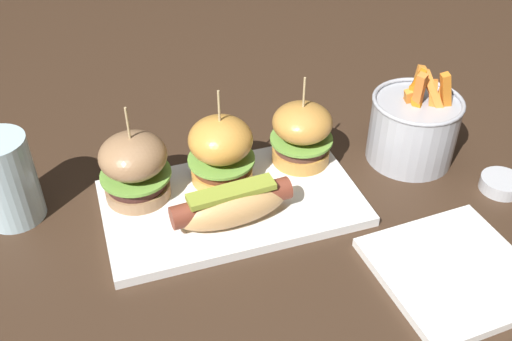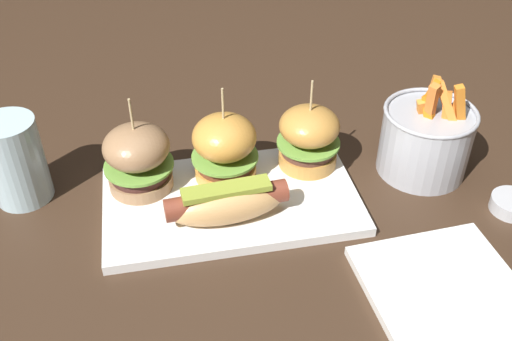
{
  "view_description": "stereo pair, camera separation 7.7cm",
  "coord_description": "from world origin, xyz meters",
  "px_view_note": "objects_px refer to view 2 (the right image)",
  "views": [
    {
      "loc": [
        -0.16,
        -0.58,
        0.53
      ],
      "look_at": [
        0.03,
        0.0,
        0.05
      ],
      "focal_mm": 41.04,
      "sensor_mm": 36.0,
      "label": 1
    },
    {
      "loc": [
        -0.09,
        -0.6,
        0.53
      ],
      "look_at": [
        0.03,
        0.0,
        0.05
      ],
      "focal_mm": 41.04,
      "sensor_mm": 36.0,
      "label": 2
    }
  ],
  "objects_px": {
    "hot_dog": "(227,202)",
    "slider_left": "(138,158)",
    "water_glass": "(16,161)",
    "slider_right": "(309,137)",
    "slider_center": "(222,148)",
    "platter_main": "(231,201)",
    "side_plate": "(444,290)",
    "fries_bucket": "(426,139)"
  },
  "relations": [
    {
      "from": "side_plate",
      "to": "water_glass",
      "type": "distance_m",
      "value": 0.57
    },
    {
      "from": "slider_center",
      "to": "slider_right",
      "type": "xyz_separation_m",
      "value": [
        0.12,
        0.01,
        -0.0
      ]
    },
    {
      "from": "hot_dog",
      "to": "slider_right",
      "type": "distance_m",
      "value": 0.16
    },
    {
      "from": "slider_center",
      "to": "fries_bucket",
      "type": "height_order",
      "value": "slider_center"
    },
    {
      "from": "platter_main",
      "to": "slider_right",
      "type": "bearing_deg",
      "value": 23.76
    },
    {
      "from": "slider_right",
      "to": "fries_bucket",
      "type": "distance_m",
      "value": 0.17
    },
    {
      "from": "slider_left",
      "to": "water_glass",
      "type": "height_order",
      "value": "slider_left"
    },
    {
      "from": "slider_center",
      "to": "slider_left",
      "type": "bearing_deg",
      "value": 179.61
    },
    {
      "from": "hot_dog",
      "to": "slider_center",
      "type": "bearing_deg",
      "value": 84.63
    },
    {
      "from": "fries_bucket",
      "to": "water_glass",
      "type": "distance_m",
      "value": 0.57
    },
    {
      "from": "fries_bucket",
      "to": "side_plate",
      "type": "relative_size",
      "value": 0.84
    },
    {
      "from": "slider_center",
      "to": "side_plate",
      "type": "bearing_deg",
      "value": -48.89
    },
    {
      "from": "hot_dog",
      "to": "slider_center",
      "type": "height_order",
      "value": "slider_center"
    },
    {
      "from": "slider_right",
      "to": "platter_main",
      "type": "bearing_deg",
      "value": -156.24
    },
    {
      "from": "hot_dog",
      "to": "water_glass",
      "type": "bearing_deg",
      "value": 156.34
    },
    {
      "from": "hot_dog",
      "to": "side_plate",
      "type": "height_order",
      "value": "hot_dog"
    },
    {
      "from": "slider_left",
      "to": "slider_right",
      "type": "bearing_deg",
      "value": 1.05
    },
    {
      "from": "slider_center",
      "to": "side_plate",
      "type": "relative_size",
      "value": 0.8
    },
    {
      "from": "platter_main",
      "to": "slider_left",
      "type": "bearing_deg",
      "value": 157.47
    },
    {
      "from": "platter_main",
      "to": "side_plate",
      "type": "xyz_separation_m",
      "value": [
        0.22,
        -0.2,
        -0.0
      ]
    },
    {
      "from": "slider_left",
      "to": "fries_bucket",
      "type": "relative_size",
      "value": 0.93
    },
    {
      "from": "hot_dog",
      "to": "fries_bucket",
      "type": "relative_size",
      "value": 1.07
    },
    {
      "from": "fries_bucket",
      "to": "side_plate",
      "type": "height_order",
      "value": "fries_bucket"
    },
    {
      "from": "slider_left",
      "to": "slider_center",
      "type": "xyz_separation_m",
      "value": [
        0.11,
        -0.0,
        0.0
      ]
    },
    {
      "from": "platter_main",
      "to": "hot_dog",
      "type": "height_order",
      "value": "hot_dog"
    },
    {
      "from": "slider_right",
      "to": "water_glass",
      "type": "distance_m",
      "value": 0.4
    },
    {
      "from": "slider_right",
      "to": "water_glass",
      "type": "bearing_deg",
      "value": 176.91
    },
    {
      "from": "slider_left",
      "to": "fries_bucket",
      "type": "xyz_separation_m",
      "value": [
        0.4,
        -0.02,
        -0.01
      ]
    },
    {
      "from": "platter_main",
      "to": "water_glass",
      "type": "distance_m",
      "value": 0.29
    },
    {
      "from": "slider_left",
      "to": "platter_main",
      "type": "bearing_deg",
      "value": -22.53
    },
    {
      "from": "platter_main",
      "to": "hot_dog",
      "type": "bearing_deg",
      "value": -105.8
    },
    {
      "from": "side_plate",
      "to": "fries_bucket",
      "type": "bearing_deg",
      "value": 72.77
    },
    {
      "from": "hot_dog",
      "to": "slider_left",
      "type": "xyz_separation_m",
      "value": [
        -0.11,
        0.09,
        0.02
      ]
    },
    {
      "from": "slider_right",
      "to": "fries_bucket",
      "type": "bearing_deg",
      "value": -9.63
    },
    {
      "from": "slider_center",
      "to": "water_glass",
      "type": "bearing_deg",
      "value": 174.45
    },
    {
      "from": "water_glass",
      "to": "platter_main",
      "type": "bearing_deg",
      "value": -15.04
    },
    {
      "from": "slider_center",
      "to": "platter_main",
      "type": "bearing_deg",
      "value": -85.93
    },
    {
      "from": "slider_right",
      "to": "slider_center",
      "type": "bearing_deg",
      "value": -177.63
    },
    {
      "from": "slider_left",
      "to": "slider_right",
      "type": "xyz_separation_m",
      "value": [
        0.24,
        0.0,
        -0.0
      ]
    },
    {
      "from": "slider_left",
      "to": "slider_right",
      "type": "relative_size",
      "value": 1.02
    },
    {
      "from": "hot_dog",
      "to": "side_plate",
      "type": "relative_size",
      "value": 0.9
    },
    {
      "from": "slider_left",
      "to": "water_glass",
      "type": "xyz_separation_m",
      "value": [
        -0.16,
        0.03,
        -0.0
      ]
    }
  ]
}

